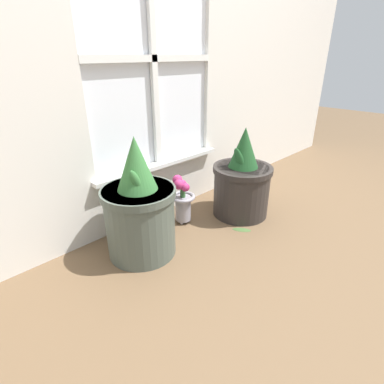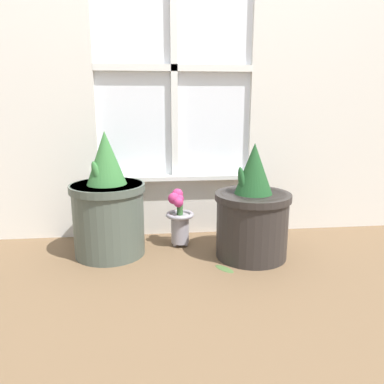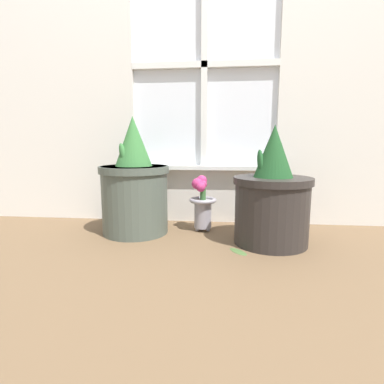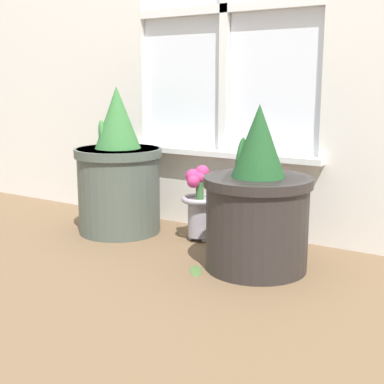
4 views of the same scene
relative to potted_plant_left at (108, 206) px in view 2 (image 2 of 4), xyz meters
name	(u,v)px [view 2 (image 2 of 4)]	position (x,y,z in m)	size (l,w,h in m)	color
ground_plane	(185,280)	(0.35, -0.33, -0.25)	(10.00, 10.00, 0.00)	brown
potted_plant_left	(108,206)	(0.00, 0.00, 0.00)	(0.37, 0.37, 0.62)	#4C564C
potted_plant_right	(252,214)	(0.70, -0.11, -0.03)	(0.37, 0.37, 0.56)	#2D2826
flower_vase	(179,218)	(0.36, 0.07, -0.09)	(0.15, 0.15, 0.30)	#99939E
fallen_leaf	(224,268)	(0.54, -0.24, -0.24)	(0.10, 0.12, 0.01)	#476633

